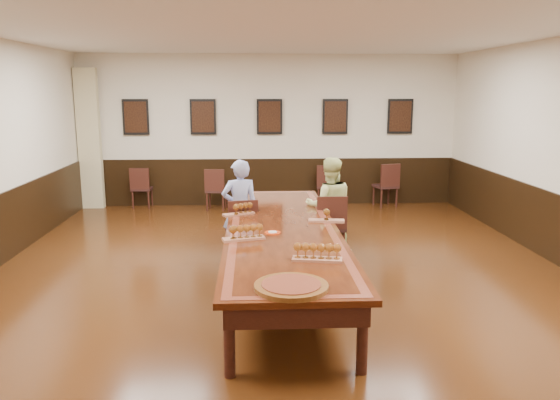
{
  "coord_description": "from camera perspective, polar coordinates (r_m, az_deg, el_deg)",
  "views": [
    {
      "loc": [
        -0.36,
        -6.71,
        2.46
      ],
      "look_at": [
        0.0,
        0.5,
        1.0
      ],
      "focal_mm": 35.0,
      "sensor_mm": 36.0,
      "label": 1
    }
  ],
  "objects": [
    {
      "name": "floor",
      "position": [
        7.16,
        0.2,
        -8.75
      ],
      "size": [
        8.0,
        10.0,
        0.02
      ],
      "primitive_type": "cube",
      "color": "black",
      "rests_on": "ground"
    },
    {
      "name": "ceiling",
      "position": [
        6.76,
        0.22,
        17.81
      ],
      "size": [
        8.0,
        10.0,
        0.02
      ],
      "primitive_type": "cube",
      "color": "white",
      "rests_on": "floor"
    },
    {
      "name": "wall_back",
      "position": [
        11.75,
        -1.11,
        7.25
      ],
      "size": [
        8.0,
        0.02,
        3.2
      ],
      "primitive_type": "cube",
      "color": "beige",
      "rests_on": "floor"
    },
    {
      "name": "wall_front",
      "position": [
        1.94,
        8.48,
        -15.15
      ],
      "size": [
        8.0,
        0.02,
        3.2
      ],
      "primitive_type": "cube",
      "color": "beige",
      "rests_on": "floor"
    },
    {
      "name": "chair_man",
      "position": [
        8.03,
        -4.06,
        -3.01
      ],
      "size": [
        0.51,
        0.54,
        0.92
      ],
      "primitive_type": null,
      "rotation": [
        0.0,
        0.0,
        3.31
      ],
      "color": "black",
      "rests_on": "floor"
    },
    {
      "name": "chair_woman",
      "position": [
        8.2,
        5.23,
        -2.62
      ],
      "size": [
        0.44,
        0.48,
        0.95
      ],
      "primitive_type": null,
      "rotation": [
        0.0,
        0.0,
        3.14
      ],
      "color": "black",
      "rests_on": "floor"
    },
    {
      "name": "spare_chair_a",
      "position": [
        11.93,
        -14.23,
        1.31
      ],
      "size": [
        0.42,
        0.46,
        0.86
      ],
      "primitive_type": null,
      "rotation": [
        0.0,
        0.0,
        3.11
      ],
      "color": "black",
      "rests_on": "floor"
    },
    {
      "name": "spare_chair_b",
      "position": [
        11.43,
        -6.7,
        1.17
      ],
      "size": [
        0.45,
        0.48,
        0.87
      ],
      "primitive_type": null,
      "rotation": [
        0.0,
        0.0,
        3.04
      ],
      "color": "black",
      "rests_on": "floor"
    },
    {
      "name": "spare_chair_c",
      "position": [
        11.8,
        5.0,
        1.58
      ],
      "size": [
        0.52,
        0.55,
        0.89
      ],
      "primitive_type": null,
      "rotation": [
        0.0,
        0.0,
        2.89
      ],
      "color": "black",
      "rests_on": "floor"
    },
    {
      "name": "spare_chair_d",
      "position": [
        11.88,
        10.96,
        1.59
      ],
      "size": [
        0.54,
        0.57,
        0.94
      ],
      "primitive_type": null,
      "rotation": [
        0.0,
        0.0,
        3.39
      ],
      "color": "black",
      "rests_on": "floor"
    },
    {
      "name": "person_man",
      "position": [
        8.06,
        -4.2,
        -0.95
      ],
      "size": [
        0.59,
        0.44,
        1.47
      ],
      "primitive_type": "imported",
      "rotation": [
        0.0,
        0.0,
        3.31
      ],
      "color": "#4B5DBC",
      "rests_on": "floor"
    },
    {
      "name": "person_woman",
      "position": [
        8.24,
        5.17,
        -0.65
      ],
      "size": [
        0.74,
        0.57,
        1.48
      ],
      "primitive_type": "imported",
      "rotation": [
        0.0,
        0.0,
        3.14
      ],
      "color": "#D8DF8B",
      "rests_on": "floor"
    },
    {
      "name": "pink_phone",
      "position": [
        7.29,
        4.79,
        -2.12
      ],
      "size": [
        0.1,
        0.16,
        0.01
      ],
      "primitive_type": "cube",
      "rotation": [
        0.0,
        0.0,
        0.17
      ],
      "color": "#E34B88",
      "rests_on": "conference_table"
    },
    {
      "name": "curtain",
      "position": [
        12.06,
        -19.29,
        6.01
      ],
      "size": [
        0.45,
        0.18,
        2.9
      ],
      "primitive_type": "cube",
      "color": "#C4B886",
      "rests_on": "floor"
    },
    {
      "name": "wainscoting",
      "position": [
        7.0,
        0.21,
        -4.83
      ],
      "size": [
        8.0,
        10.0,
        1.0
      ],
      "color": "black",
      "rests_on": "floor"
    },
    {
      "name": "conference_table",
      "position": [
        6.97,
        0.21,
        -3.95
      ],
      "size": [
        1.4,
        5.0,
        0.76
      ],
      "color": "black",
      "rests_on": "floor"
    },
    {
      "name": "posters",
      "position": [
        11.66,
        -1.1,
        8.7
      ],
      "size": [
        6.14,
        0.04,
        0.74
      ],
      "color": "black",
      "rests_on": "wall_back"
    },
    {
      "name": "flight_a",
      "position": [
        7.59,
        -4.17,
        -1.01
      ],
      "size": [
        0.46,
        0.31,
        0.17
      ],
      "color": "#93553D",
      "rests_on": "conference_table"
    },
    {
      "name": "flight_b",
      "position": [
        7.2,
        4.87,
        -1.66
      ],
      "size": [
        0.49,
        0.2,
        0.18
      ],
      "color": "#93553D",
      "rests_on": "conference_table"
    },
    {
      "name": "flight_c",
      "position": [
        6.33,
        -3.75,
        -3.46
      ],
      "size": [
        0.51,
        0.26,
        0.18
      ],
      "color": "#93553D",
      "rests_on": "conference_table"
    },
    {
      "name": "flight_d",
      "position": [
        5.57,
        3.91,
        -5.53
      ],
      "size": [
        0.53,
        0.24,
        0.19
      ],
      "color": "#93553D",
      "rests_on": "conference_table"
    },
    {
      "name": "red_plate_grp",
      "position": [
        6.61,
        -0.78,
        -3.45
      ],
      "size": [
        0.2,
        0.2,
        0.03
      ],
      "color": "red",
      "rests_on": "conference_table"
    },
    {
      "name": "carved_platter",
      "position": [
        4.83,
        1.18,
        -9.02
      ],
      "size": [
        0.69,
        0.69,
        0.05
      ],
      "color": "#542C10",
      "rests_on": "conference_table"
    }
  ]
}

